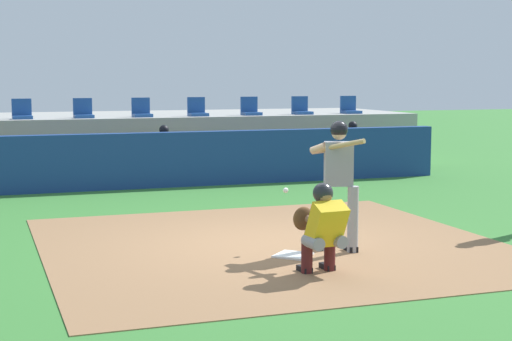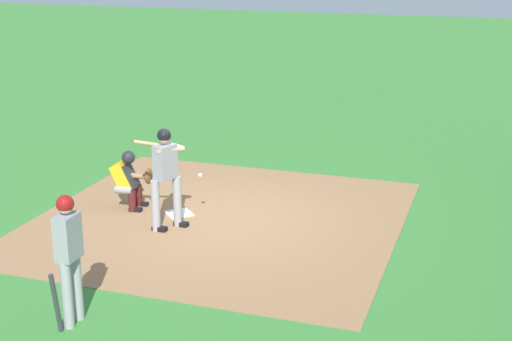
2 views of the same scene
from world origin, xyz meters
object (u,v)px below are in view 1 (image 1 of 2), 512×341
dugout_player_1 (165,153)px  catcher_crouched (322,225)px  home_plate (293,255)px  stadium_seat_7 (301,109)px  batter_at_plate (338,177)px  stadium_seat_5 (197,111)px  stadium_seat_3 (83,112)px  stadium_seat_2 (22,113)px  stadium_seat_6 (250,110)px  stadium_seat_4 (142,111)px  dugout_player_2 (355,147)px  stadium_seat_8 (350,108)px

dugout_player_1 → catcher_crouched: bearing=-91.0°
home_plate → stadium_seat_7: stadium_seat_7 is taller
batter_at_plate → catcher_crouched: batter_at_plate is taller
catcher_crouched → stadium_seat_5: 11.30m
home_plate → stadium_seat_3: 10.39m
catcher_crouched → stadium_seat_2: bearing=104.4°
stadium_seat_6 → stadium_seat_5: bearing=180.0°
stadium_seat_3 → stadium_seat_4: same height
stadium_seat_2 → stadium_seat_3: bearing=0.0°
dugout_player_2 → stadium_seat_5: bearing=149.7°
dugout_player_2 → stadium_seat_6: stadium_seat_6 is taller
dugout_player_2 → stadium_seat_5: 4.13m
catcher_crouched → stadium_seat_5: stadium_seat_5 is taller
stadium_seat_8 → stadium_seat_7: bearing=180.0°
dugout_player_1 → stadium_seat_5: 2.57m
dugout_player_1 → stadium_seat_6: (2.76, 2.03, 0.86)m
stadium_seat_2 → stadium_seat_6: same height
dugout_player_1 → stadium_seat_8: stadium_seat_8 is taller
home_plate → stadium_seat_4: stadium_seat_4 is taller
stadium_seat_8 → stadium_seat_3: bearing=180.0°
stadium_seat_4 → stadium_seat_6: same height
catcher_crouched → stadium_seat_4: bearing=89.9°
dugout_player_2 → stadium_seat_6: bearing=135.1°
catcher_crouched → dugout_player_1: size_ratio=1.42×
dugout_player_1 → dugout_player_2: size_ratio=1.00×
stadium_seat_2 → stadium_seat_7: (7.22, 0.00, 0.00)m
stadium_seat_8 → catcher_crouched: bearing=-117.5°
batter_at_plate → dugout_player_2: (4.24, 8.04, -0.36)m
stadium_seat_2 → stadium_seat_5: size_ratio=1.00×
dugout_player_2 → stadium_seat_4: bearing=157.6°
home_plate → stadium_seat_5: stadium_seat_5 is taller
stadium_seat_4 → stadium_seat_6: size_ratio=1.00×
catcher_crouched → stadium_seat_3: bearing=97.2°
stadium_seat_4 → stadium_seat_8: size_ratio=1.00×
stadium_seat_2 → stadium_seat_4: bearing=0.0°
stadium_seat_2 → stadium_seat_8: bearing=0.0°
catcher_crouched → stadium_seat_7: stadium_seat_7 is taller
dugout_player_1 → stadium_seat_7: size_ratio=2.71×
dugout_player_2 → stadium_seat_8: (0.85, 2.03, 0.86)m
home_plate → stadium_seat_7: bearing=66.9°
stadium_seat_4 → stadium_seat_7: bearing=0.0°
stadium_seat_7 → catcher_crouched: bearing=-111.3°
stadium_seat_5 → stadium_seat_8: 4.33m
dugout_player_2 → stadium_seat_4: (-4.93, 2.03, 0.86)m
batter_at_plate → dugout_player_1: bearing=94.0°
home_plate → dugout_player_2: dugout_player_2 is taller
home_plate → stadium_seat_6: bearing=74.2°
dugout_player_2 → stadium_seat_4: size_ratio=2.71×
stadium_seat_8 → dugout_player_2: bearing=-112.6°
stadium_seat_7 → batter_at_plate: bearing=-109.9°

